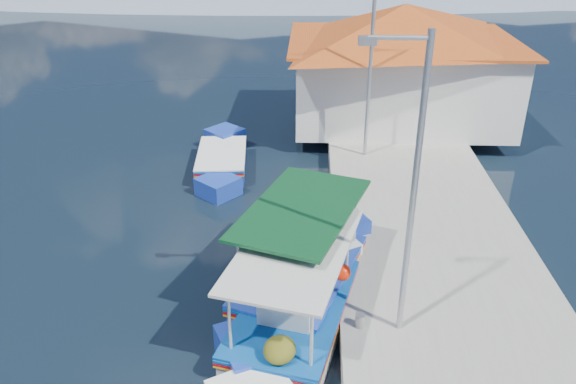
{
  "coord_description": "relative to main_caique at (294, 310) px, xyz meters",
  "views": [
    {
      "loc": [
        2.71,
        -7.31,
        8.29
      ],
      "look_at": [
        2.15,
        6.46,
        1.3
      ],
      "focal_mm": 35.84,
      "sensor_mm": 36.0,
      "label": 1
    }
  ],
  "objects": [
    {
      "name": "lamp_post_near",
      "position": [
        2.08,
        -0.52,
        3.4
      ],
      "size": [
        1.21,
        0.14,
        6.0
      ],
      "color": "#A5A8AD",
      "rests_on": "quay"
    },
    {
      "name": "lamp_post_far",
      "position": [
        2.08,
        8.48,
        3.4
      ],
      "size": [
        1.21,
        0.14,
        6.0
      ],
      "color": "#A5A8AD",
      "rests_on": "quay"
    },
    {
      "name": "quay",
      "position": [
        3.47,
        3.48,
        -0.2
      ],
      "size": [
        5.0,
        44.0,
        0.5
      ],
      "primitive_type": "cube",
      "color": "#9A9890",
      "rests_on": "ground"
    },
    {
      "name": "caique_green_canopy",
      "position": [
        0.1,
        1.24,
        -0.06
      ],
      "size": [
        3.55,
        6.56,
        2.6
      ],
      "rotation": [
        0.0,
        0.0,
        0.34
      ],
      "color": "#1C3DAD",
      "rests_on": "ground"
    },
    {
      "name": "harbor_building",
      "position": [
        3.77,
        12.48,
        2.33
      ],
      "size": [
        10.49,
        10.49,
        4.4
      ],
      "color": "silver",
      "rests_on": "quay"
    },
    {
      "name": "bollards",
      "position": [
        1.37,
        2.73,
        0.2
      ],
      "size": [
        0.2,
        17.2,
        0.3
      ],
      "color": "#A5A8AD",
      "rests_on": "quay"
    },
    {
      "name": "caique_blue_hull",
      "position": [
        -2.72,
        8.19,
        -0.19
      ],
      "size": [
        1.89,
        5.43,
        0.97
      ],
      "rotation": [
        0.0,
        0.0,
        -0.08
      ],
      "color": "#1C3DAD",
      "rests_on": "ground"
    },
    {
      "name": "main_caique",
      "position": [
        0.0,
        0.0,
        0.0
      ],
      "size": [
        3.18,
        6.83,
        2.32
      ],
      "rotation": [
        0.0,
        0.0,
        0.25
      ],
      "color": "white",
      "rests_on": "ground"
    }
  ]
}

